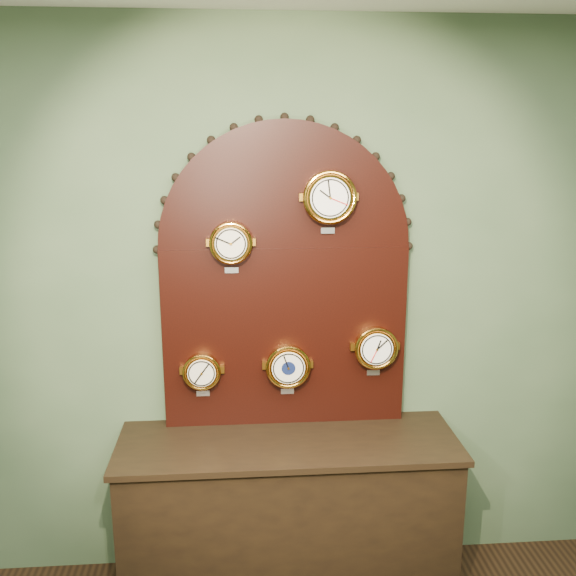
{
  "coord_description": "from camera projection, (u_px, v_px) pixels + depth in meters",
  "views": [
    {
      "loc": [
        -0.22,
        -0.54,
        2.27
      ],
      "look_at": [
        0.0,
        2.25,
        1.58
      ],
      "focal_mm": 39.6,
      "sensor_mm": 36.0,
      "label": 1
    }
  ],
  "objects": [
    {
      "name": "wall_back",
      "position": [
        284.0,
        311.0,
        3.17
      ],
      "size": [
        4.0,
        0.0,
        4.0
      ],
      "primitive_type": "plane",
      "rotation": [
        1.57,
        0.0,
        0.0
      ],
      "color": "#40563B",
      "rests_on": "ground"
    },
    {
      "name": "shop_counter",
      "position": [
        288.0,
        519.0,
        3.15
      ],
      "size": [
        1.6,
        0.5,
        0.8
      ],
      "primitive_type": "cube",
      "color": "black",
      "rests_on": "ground_plane"
    },
    {
      "name": "display_board",
      "position": [
        285.0,
        269.0,
        3.07
      ],
      "size": [
        1.26,
        0.06,
        1.53
      ],
      "color": "black",
      "rests_on": "shop_counter"
    },
    {
      "name": "roman_clock",
      "position": [
        231.0,
        243.0,
        2.95
      ],
      "size": [
        0.2,
        0.08,
        0.25
      ],
      "color": "#C7842A",
      "rests_on": "display_board"
    },
    {
      "name": "arabic_clock",
      "position": [
        329.0,
        197.0,
        2.93
      ],
      "size": [
        0.25,
        0.08,
        0.3
      ],
      "color": "#C7842A",
      "rests_on": "display_board"
    },
    {
      "name": "hygrometer",
      "position": [
        202.0,
        371.0,
        3.09
      ],
      "size": [
        0.18,
        0.08,
        0.24
      ],
      "color": "#C7842A",
      "rests_on": "display_board"
    },
    {
      "name": "barometer",
      "position": [
        288.0,
        366.0,
        3.12
      ],
      "size": [
        0.22,
        0.08,
        0.27
      ],
      "color": "#C7842A",
      "rests_on": "display_board"
    },
    {
      "name": "tide_clock",
      "position": [
        376.0,
        347.0,
        3.13
      ],
      "size": [
        0.22,
        0.08,
        0.27
      ],
      "color": "#C7842A",
      "rests_on": "display_board"
    }
  ]
}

